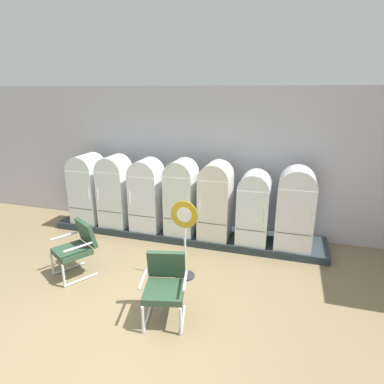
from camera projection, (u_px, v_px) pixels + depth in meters
The scene contains 13 objects.
ground at pixel (114, 330), 4.34m from camera, with size 12.00×10.00×0.05m, color #84704F.
back_wall at pixel (193, 159), 7.20m from camera, with size 11.76×0.12×3.15m.
display_plinth at pixel (184, 233), 7.07m from camera, with size 5.88×0.95×0.15m, color #263136.
refrigerator_0 at pixel (88, 186), 7.35m from camera, with size 0.62×0.72×1.55m.
refrigerator_1 at pixel (115, 189), 7.11m from camera, with size 0.62×0.63×1.57m.
refrigerator_2 at pixel (147, 193), 6.90m from camera, with size 0.63×0.62×1.54m.
refrigerator_3 at pixel (181, 195), 6.69m from camera, with size 0.59×0.65×1.57m.
refrigerator_4 at pixel (216, 198), 6.50m from camera, with size 0.61×0.67×1.57m.
refrigerator_5 at pixel (254, 205), 6.31m from camera, with size 0.60×0.67×1.43m.
refrigerator_6 at pixel (296, 206), 6.08m from camera, with size 0.68×0.68×1.56m.
armchair_left at pixel (77, 246), 5.48m from camera, with size 0.79×0.82×0.93m.
armchair_right at pixel (165, 283), 4.41m from camera, with size 0.70×0.75×0.93m.
sign_stand at pixel (185, 241), 5.33m from camera, with size 0.46×0.32×1.38m.
Camera 1 is at (2.04, -3.13, 3.04)m, focal length 30.20 mm.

